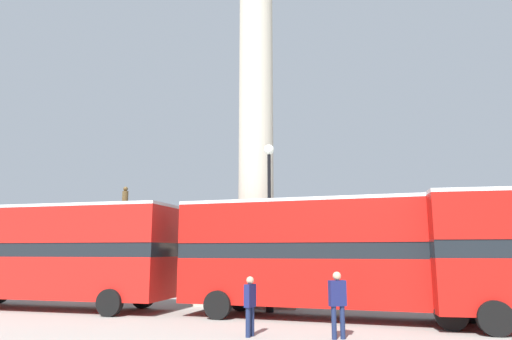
# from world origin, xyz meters

# --- Properties ---
(ground_plane) EXTENTS (200.00, 200.00, 0.00)m
(ground_plane) POSITION_xyz_m (0.00, 0.00, 0.00)
(ground_plane) COLOR gray
(monument_column) EXTENTS (4.62, 4.62, 19.18)m
(monument_column) POSITION_xyz_m (0.00, 0.00, 6.50)
(monument_column) COLOR #BCB29E
(monument_column) RESTS_ON ground_plane
(bus_a) EXTENTS (11.11, 3.23, 4.26)m
(bus_a) POSITION_xyz_m (3.99, -4.58, 2.36)
(bus_a) COLOR #B7140F
(bus_a) RESTS_ON ground_plane
(bus_c) EXTENTS (10.64, 2.95, 4.29)m
(bus_c) POSITION_xyz_m (-7.77, -4.72, 2.37)
(bus_c) COLOR red
(bus_c) RESTS_ON ground_plane
(equestrian_statue) EXTENTS (3.73, 2.87, 6.26)m
(equestrian_statue) POSITION_xyz_m (-9.01, 2.98, 1.83)
(equestrian_statue) COLOR #BCB29E
(equestrian_statue) RESTS_ON ground_plane
(street_lamp) EXTENTS (0.43, 0.43, 6.82)m
(street_lamp) POSITION_xyz_m (1.44, -3.26, 3.86)
(street_lamp) COLOR black
(street_lamp) RESTS_ON ground_plane
(pedestrian_near_lamp) EXTENTS (0.26, 0.46, 1.67)m
(pedestrian_near_lamp) POSITION_xyz_m (2.10, -8.51, 0.93)
(pedestrian_near_lamp) COLOR #192347
(pedestrian_near_lamp) RESTS_ON ground_plane
(pedestrian_by_plinth) EXTENTS (0.51, 0.41, 1.82)m
(pedestrian_by_plinth) POSITION_xyz_m (4.56, -8.25, 1.04)
(pedestrian_by_plinth) COLOR #192347
(pedestrian_by_plinth) RESTS_ON ground_plane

